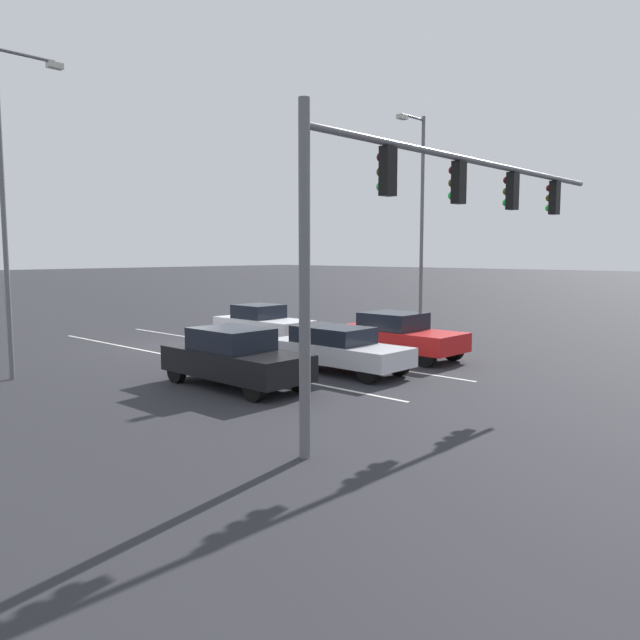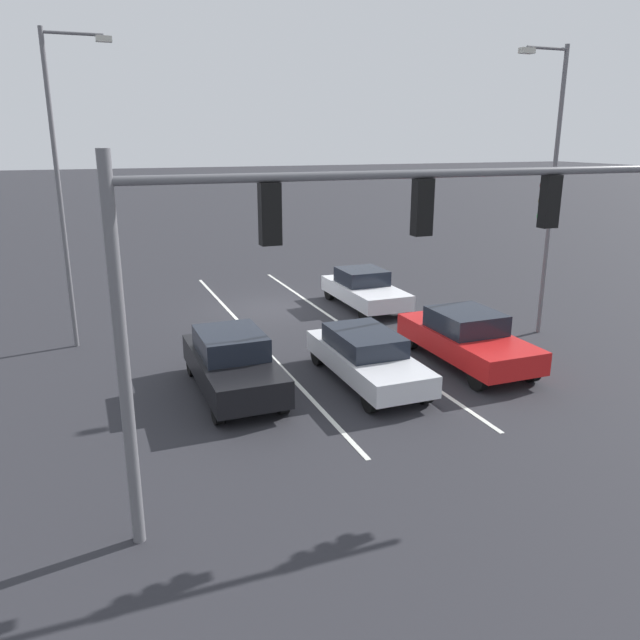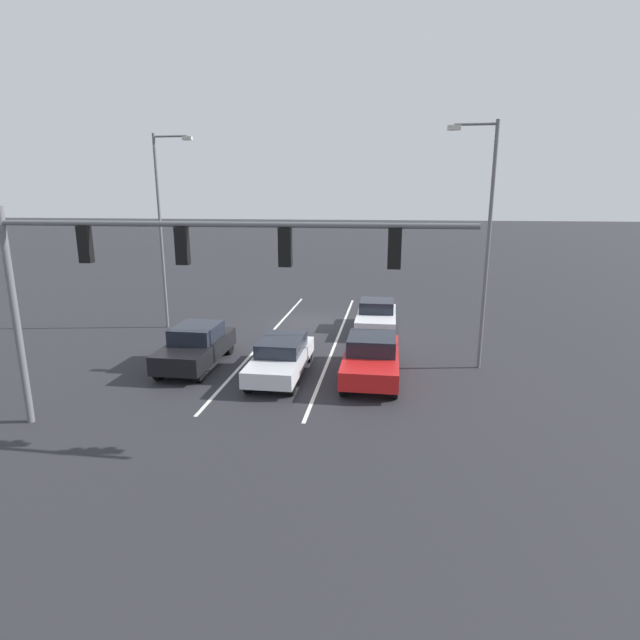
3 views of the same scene
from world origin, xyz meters
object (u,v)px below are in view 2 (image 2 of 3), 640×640
car_white_leftlane_second (364,289)px  street_lamp_right_shoulder (64,175)px  car_black_rightlane_front (232,363)px  car_red_leftlane_front (466,337)px  traffic_signal_gantry (391,236)px  car_silver_midlane_front (366,356)px  street_lamp_left_shoulder (550,178)px

car_white_leftlane_second → street_lamp_right_shoulder: (10.22, 0.96, 4.52)m
car_black_rightlane_front → car_red_leftlane_front: car_black_rightlane_front is taller
traffic_signal_gantry → car_silver_midlane_front: bearing=-111.8°
car_white_leftlane_second → traffic_signal_gantry: traffic_signal_gantry is taller
car_red_leftlane_front → car_black_rightlane_front: bearing=-3.1°
car_silver_midlane_front → car_red_leftlane_front: bearing=-176.1°
street_lamp_left_shoulder → car_red_leftlane_front: bearing=23.4°
car_red_leftlane_front → street_lamp_right_shoulder: 12.60m
car_white_leftlane_second → car_silver_midlane_front: bearing=65.2°
car_white_leftlane_second → traffic_signal_gantry: bearing=66.4°
car_silver_midlane_front → car_white_leftlane_second: (-3.22, -6.96, -0.00)m
car_red_leftlane_front → street_lamp_right_shoulder: street_lamp_right_shoulder is taller
car_silver_midlane_front → car_white_leftlane_second: bearing=-114.8°
car_white_leftlane_second → street_lamp_left_shoulder: street_lamp_left_shoulder is taller
traffic_signal_gantry → car_black_rightlane_front: bearing=-74.3°
car_black_rightlane_front → street_lamp_right_shoulder: size_ratio=0.48×
car_silver_midlane_front → car_white_leftlane_second: size_ratio=1.04×
car_silver_midlane_front → car_black_rightlane_front: bearing=-9.7°
car_silver_midlane_front → street_lamp_left_shoulder: 8.58m
car_white_leftlane_second → traffic_signal_gantry: 13.51m
car_silver_midlane_front → street_lamp_left_shoulder: size_ratio=0.51×
car_black_rightlane_front → street_lamp_left_shoulder: street_lamp_left_shoulder is taller
car_black_rightlane_front → car_silver_midlane_front: (-3.48, 0.59, -0.07)m
street_lamp_right_shoulder → street_lamp_left_shoulder: 14.73m
car_black_rightlane_front → street_lamp_left_shoulder: bearing=-173.0°
traffic_signal_gantry → street_lamp_left_shoulder: (-9.09, -6.76, 0.36)m
car_black_rightlane_front → car_red_leftlane_front: bearing=176.9°
car_black_rightlane_front → car_white_leftlane_second: bearing=-136.4°
car_black_rightlane_front → street_lamp_right_shoulder: 7.83m
street_lamp_right_shoulder → car_black_rightlane_front: bearing=123.1°
car_white_leftlane_second → street_lamp_right_shoulder: size_ratio=0.48×
car_silver_midlane_front → street_lamp_left_shoulder: street_lamp_left_shoulder is taller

